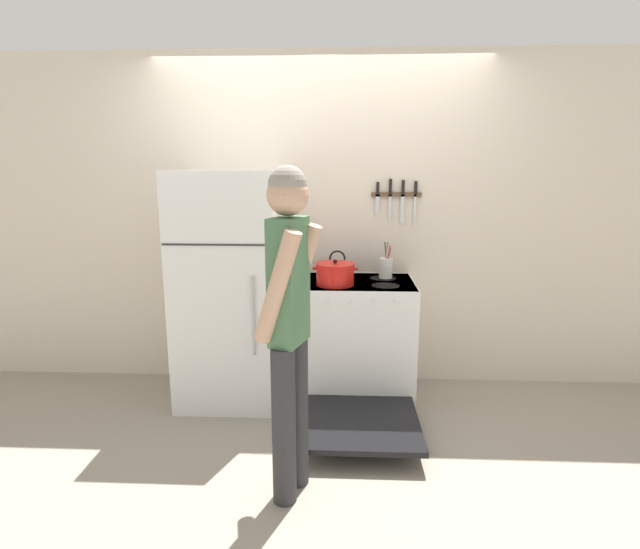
{
  "coord_description": "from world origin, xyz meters",
  "views": [
    {
      "loc": [
        0.17,
        -3.86,
        1.69
      ],
      "look_at": [
        0.02,
        -0.46,
        0.97
      ],
      "focal_mm": 28.0,
      "sensor_mm": 36.0,
      "label": 1
    }
  ],
  "objects": [
    {
      "name": "tea_kettle",
      "position": [
        0.14,
        -0.18,
        0.95
      ],
      "size": [
        0.2,
        0.16,
        0.21
      ],
      "color": "silver",
      "rests_on": "stove_range"
    },
    {
      "name": "utensil_jar",
      "position": [
        0.5,
        -0.18,
        0.97
      ],
      "size": [
        0.1,
        0.1,
        0.27
      ],
      "color": "silver",
      "rests_on": "stove_range"
    },
    {
      "name": "dutch_oven_pot",
      "position": [
        0.12,
        -0.43,
        0.97
      ],
      "size": [
        0.32,
        0.28,
        0.18
      ],
      "color": "red",
      "rests_on": "stove_range"
    },
    {
      "name": "stove_range",
      "position": [
        0.3,
        -0.34,
        0.44
      ],
      "size": [
        0.79,
        1.32,
        0.89
      ],
      "color": "white",
      "rests_on": "ground_plane"
    },
    {
      "name": "person",
      "position": [
        -0.09,
        -1.5,
        0.97
      ],
      "size": [
        0.35,
        0.4,
        1.71
      ],
      "rotation": [
        0.0,
        0.0,
        1.25
      ],
      "color": "#2D2D30",
      "rests_on": "ground_plane"
    },
    {
      "name": "wall_back",
      "position": [
        0.0,
        0.03,
        1.27
      ],
      "size": [
        10.0,
        0.06,
        2.55
      ],
      "color": "beige",
      "rests_on": "ground_plane"
    },
    {
      "name": "refrigerator",
      "position": [
        -0.64,
        -0.36,
        0.84
      ],
      "size": [
        0.73,
        0.74,
        1.68
      ],
      "color": "white",
      "rests_on": "ground_plane"
    },
    {
      "name": "ground_plane",
      "position": [
        0.0,
        0.0,
        0.0
      ],
      "size": [
        14.0,
        14.0,
        0.0
      ],
      "primitive_type": "plane",
      "color": "gray"
    },
    {
      "name": "wall_knife_strip",
      "position": [
        0.58,
        -0.02,
        1.5
      ],
      "size": [
        0.38,
        0.03,
        0.34
      ],
      "color": "brown"
    }
  ]
}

